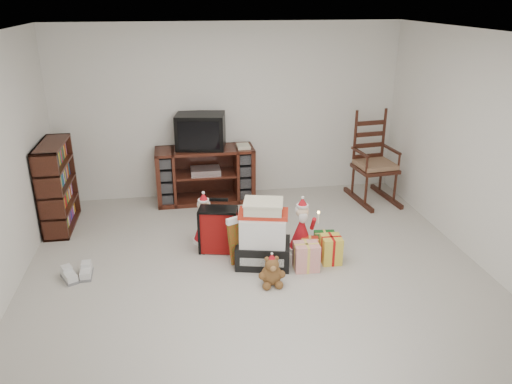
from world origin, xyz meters
The scene contains 13 objects.
room centered at (0.00, 0.00, 1.25)m, with size 5.01×5.01×2.51m.
tv_stand centered at (-0.40, 2.22, 0.40)m, with size 1.40×0.51×0.80m.
bookshelf centered at (-2.32, 1.65, 0.54)m, with size 0.31×0.92×1.13m.
rocking_chair centered at (2.03, 1.91, 0.46)m, with size 0.64×0.95×1.36m.
gift_pile centered at (0.11, 0.26, 0.33)m, with size 0.68×0.56×0.75m.
red_suitcase centered at (-0.36, 0.64, 0.28)m, with size 0.46×0.31×0.64m.
stocking centered at (-0.17, 0.29, 0.29)m, with size 0.27×0.12×0.58m, color #0C6C1A, non-canonical shape.
teddy_bear centered at (0.12, -0.18, 0.14)m, with size 0.22×0.19×0.33m.
santa_figurine centered at (0.61, 0.52, 0.26)m, with size 0.33×0.31×0.67m.
mrs_claus_figurine centered at (-0.50, 0.91, 0.25)m, with size 0.31×0.30×0.64m.
sneaker_pair centered at (-1.91, 0.27, 0.05)m, with size 0.36×0.30×0.10m.
gift_cluster centered at (0.78, 0.26, 0.12)m, with size 0.52×0.80×0.24m.
crt_television centered at (-0.44, 2.25, 1.04)m, with size 0.74×0.59×0.49m.
Camera 1 is at (-0.76, -4.61, 2.84)m, focal length 35.00 mm.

